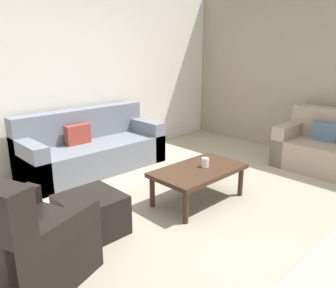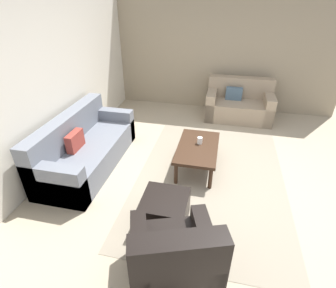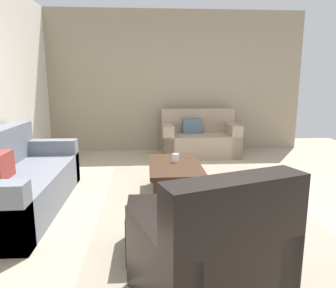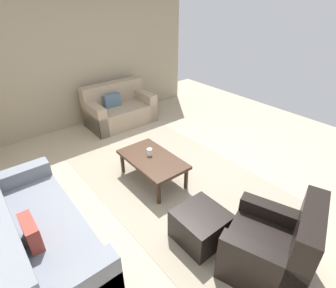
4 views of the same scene
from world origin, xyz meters
name	(u,v)px [view 3 (image 3 of 4)]	position (x,y,z in m)	size (l,w,h in m)	color
ground_plane	(198,202)	(0.00, 0.00, 0.00)	(8.00, 8.00, 0.00)	tan
stone_feature_panel	(175,82)	(3.00, 0.00, 1.40)	(0.12, 5.20, 2.80)	gray
area_rug	(198,202)	(0.00, 0.00, 0.00)	(3.35, 2.25, 0.01)	gray
couch_main	(12,184)	(-0.07, 2.11, 0.30)	(2.09, 0.87, 0.88)	slate
couch_loveseat	(199,139)	(2.47, -0.42, 0.30)	(0.84, 1.45, 0.88)	gray
armchair_leather	(211,268)	(-1.82, 0.22, 0.31)	(1.02, 1.02, 0.95)	black
ottoman	(160,227)	(-1.04, 0.50, 0.20)	(0.56, 0.56, 0.40)	black
coffee_table	(175,168)	(0.25, 0.25, 0.36)	(1.10, 0.64, 0.41)	#382316
cup	(175,158)	(0.34, 0.24, 0.46)	(0.08, 0.08, 0.11)	white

